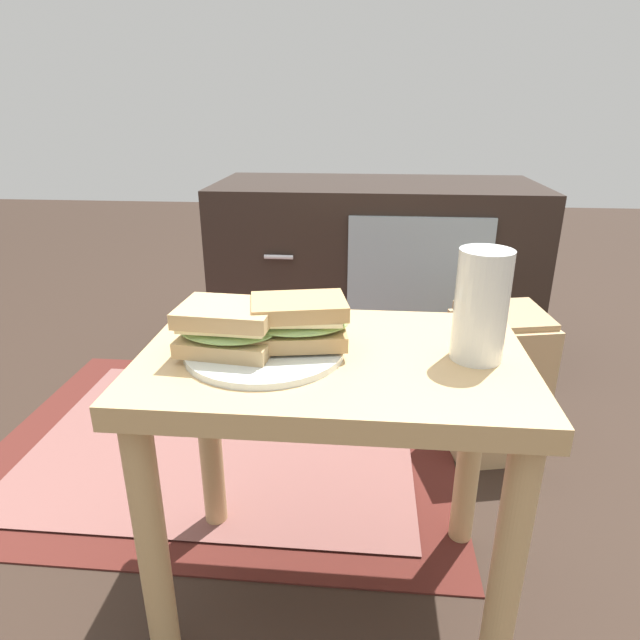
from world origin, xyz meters
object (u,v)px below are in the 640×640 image
object	(u,v)px
sandwich_back	(299,320)
beer_glass	(481,307)
tv_cabinet	(373,276)
plate	(265,349)
paper_bag	(495,384)
sandwich_front	(228,327)

from	to	relation	value
sandwich_back	beer_glass	distance (m)	0.25
sandwich_back	tv_cabinet	bearing A→B (deg)	82.94
plate	paper_bag	bearing A→B (deg)	45.74
tv_cabinet	paper_bag	bearing A→B (deg)	-59.22
plate	beer_glass	size ratio (longest dim) A/B	1.47
tv_cabinet	beer_glass	size ratio (longest dim) A/B	6.09
sandwich_front	sandwich_back	xyz separation A→B (m)	(0.10, 0.03, 0.00)
tv_cabinet	plate	size ratio (longest dim) A/B	4.13
sandwich_front	plate	bearing A→B (deg)	14.49
beer_glass	sandwich_back	bearing A→B (deg)	178.65
plate	sandwich_front	distance (m)	0.06
sandwich_back	sandwich_front	bearing A→B (deg)	-165.51
plate	paper_bag	size ratio (longest dim) A/B	0.63
plate	paper_bag	world-z (taller)	plate
beer_glass	plate	bearing A→B (deg)	-178.72
paper_bag	plate	bearing A→B (deg)	-134.26
sandwich_back	beer_glass	xyz separation A→B (m)	(0.25, -0.01, 0.03)
sandwich_front	beer_glass	world-z (taller)	beer_glass
tv_cabinet	paper_bag	world-z (taller)	tv_cabinet
sandwich_back	paper_bag	bearing A→B (deg)	48.20
sandwich_front	beer_glass	distance (m)	0.35
tv_cabinet	plate	xyz separation A→B (m)	(-0.17, -0.96, 0.17)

